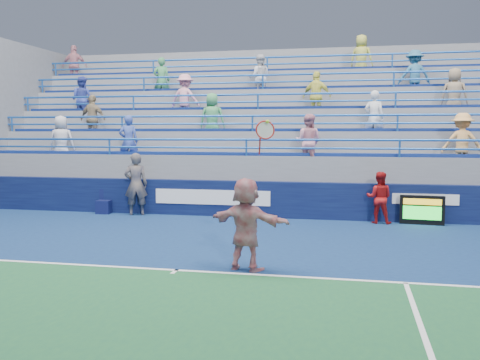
% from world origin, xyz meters
% --- Properties ---
extents(ground, '(120.00, 120.00, 0.00)m').
position_xyz_m(ground, '(0.00, 0.00, 0.00)').
color(ground, '#333538').
extents(sponsor_wall, '(18.00, 0.32, 1.10)m').
position_xyz_m(sponsor_wall, '(0.00, 6.50, 0.55)').
color(sponsor_wall, '#090E35').
rests_on(sponsor_wall, ground).
extents(bleacher_stand, '(18.00, 5.60, 6.13)m').
position_xyz_m(bleacher_stand, '(-0.00, 10.27, 1.55)').
color(bleacher_stand, slate).
rests_on(bleacher_stand, ground).
extents(serve_speed_board, '(1.20, 0.25, 0.83)m').
position_xyz_m(serve_speed_board, '(5.10, 6.13, 0.42)').
color(serve_speed_board, black).
rests_on(serve_speed_board, ground).
extents(judge_chair, '(0.47, 0.47, 0.77)m').
position_xyz_m(judge_chair, '(-4.48, 6.21, 0.25)').
color(judge_chair, '#0C123E').
rests_on(judge_chair, ground).
extents(tennis_player, '(1.70, 0.98, 2.81)m').
position_xyz_m(tennis_player, '(1.26, 0.34, 0.88)').
color(tennis_player, silver).
rests_on(tennis_player, ground).
extents(line_judge, '(0.82, 0.67, 1.95)m').
position_xyz_m(line_judge, '(-3.37, 6.11, 0.97)').
color(line_judge, '#151D3B').
rests_on(line_judge, ground).
extents(ball_girl, '(0.78, 0.65, 1.47)m').
position_xyz_m(ball_girl, '(3.93, 6.13, 0.74)').
color(ball_girl, '#A41214').
rests_on(ball_girl, ground).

